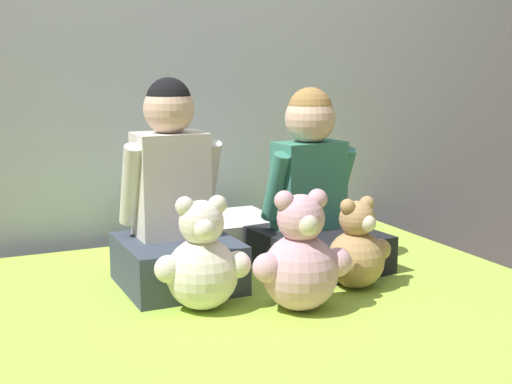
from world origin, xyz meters
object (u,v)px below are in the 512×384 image
Objects in this scene: teddy_bear_held_by_right_child at (357,250)px; child_on_right at (314,201)px; pillow_at_headboard at (209,234)px; teddy_bear_held_by_left_child at (202,262)px; teddy_bear_between_children at (301,260)px; child_on_left at (174,209)px.

child_on_right is at bearing 79.85° from teddy_bear_held_by_right_child.
child_on_right is 0.28m from teddy_bear_held_by_right_child.
teddy_bear_held_by_right_child reaches higher than pillow_at_headboard.
teddy_bear_held_by_left_child is 1.15× the size of teddy_bear_held_by_right_child.
teddy_bear_held_by_left_child is 0.63m from pillow_at_headboard.
teddy_bear_between_children is (-0.24, -0.10, 0.02)m from teddy_bear_held_by_right_child.
teddy_bear_held_by_right_child is at bearing 31.23° from teddy_bear_between_children.
teddy_bear_held_by_right_child is at bearing -28.59° from child_on_left.
child_on_left is 1.06× the size of child_on_right.
child_on_left reaches higher than teddy_bear_between_children.
teddy_bear_held_by_left_child is at bearing 163.39° from teddy_bear_between_children.
pillow_at_headboard is at bearing 120.12° from child_on_right.
teddy_bear_held_by_right_child is at bearing -95.31° from child_on_right.
teddy_bear_between_children reaches higher than teddy_bear_held_by_right_child.
child_on_left is at bearing -125.20° from pillow_at_headboard.
child_on_right is 1.76× the size of teddy_bear_between_children.
child_on_right is 1.86× the size of teddy_bear_held_by_left_child.
child_on_left is 2.27× the size of teddy_bear_held_by_right_child.
child_on_left is 0.26m from teddy_bear_held_by_left_child.
teddy_bear_held_by_right_child is 0.83× the size of teddy_bear_between_children.
pillow_at_headboard is at bearing 54.40° from child_on_left.
pillow_at_headboard is (-0.25, 0.59, -0.06)m from teddy_bear_held_by_right_child.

